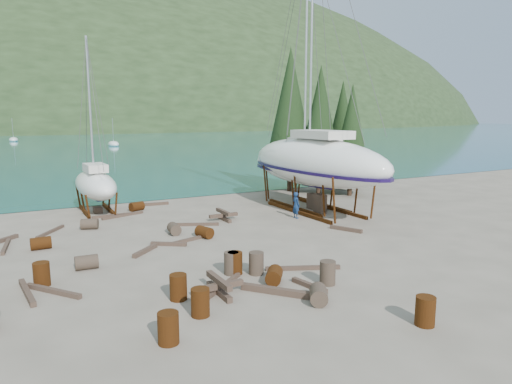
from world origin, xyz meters
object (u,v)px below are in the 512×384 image
large_sailboat_far (309,165)px  worker (296,205)px  small_sailboat_shore (95,184)px  large_sailboat_near (315,161)px

large_sailboat_far → worker: 4.03m
small_sailboat_shore → worker: (10.29, -7.61, -1.01)m
worker → large_sailboat_far: bearing=-50.0°
small_sailboat_shore → worker: size_ratio=6.86×
small_sailboat_shore → worker: 12.83m
large_sailboat_near → small_sailboat_shore: 14.10m
large_sailboat_near → worker: (-2.14, -1.10, -2.47)m
worker → small_sailboat_shore: bearing=50.9°
large_sailboat_far → small_sailboat_shore: large_sailboat_far is taller
large_sailboat_far → large_sailboat_near: bearing=-113.6°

